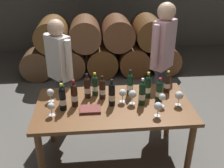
% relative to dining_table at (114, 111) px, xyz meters
% --- Properties ---
extents(ground_plane, '(14.00, 14.00, 0.00)m').
position_rel_dining_table_xyz_m(ground_plane, '(0.00, 0.00, -0.67)').
color(ground_plane, '#66635E').
extents(barrel_stack, '(3.12, 0.90, 1.15)m').
position_rel_dining_table_xyz_m(barrel_stack, '(0.00, 2.60, -0.13)').
color(barrel_stack, brown).
rests_on(barrel_stack, ground_plane).
extents(dining_table, '(1.70, 0.90, 0.76)m').
position_rel_dining_table_xyz_m(dining_table, '(0.00, 0.00, 0.00)').
color(dining_table, brown).
rests_on(dining_table, ground_plane).
extents(wine_bottle_0, '(0.07, 0.07, 0.31)m').
position_rel_dining_table_xyz_m(wine_bottle_0, '(0.21, 0.21, 0.23)').
color(wine_bottle_0, black).
rests_on(wine_bottle_0, dining_table).
extents(wine_bottle_1, '(0.07, 0.07, 0.31)m').
position_rel_dining_table_xyz_m(wine_bottle_1, '(-0.54, -0.06, 0.22)').
color(wine_bottle_1, black).
rests_on(wine_bottle_1, dining_table).
extents(wine_bottle_2, '(0.07, 0.07, 0.31)m').
position_rel_dining_table_xyz_m(wine_bottle_2, '(0.30, -0.02, 0.23)').
color(wine_bottle_2, black).
rests_on(wine_bottle_2, dining_table).
extents(wine_bottle_3, '(0.07, 0.07, 0.28)m').
position_rel_dining_table_xyz_m(wine_bottle_3, '(0.51, 0.04, 0.21)').
color(wine_bottle_3, black).
rests_on(wine_bottle_3, dining_table).
extents(wine_bottle_4, '(0.07, 0.07, 0.31)m').
position_rel_dining_table_xyz_m(wine_bottle_4, '(-0.42, 0.01, 0.22)').
color(wine_bottle_4, black).
rests_on(wine_bottle_4, dining_table).
extents(wine_bottle_5, '(0.07, 0.07, 0.31)m').
position_rel_dining_table_xyz_m(wine_bottle_5, '(-0.02, -0.01, 0.22)').
color(wine_bottle_5, black).
rests_on(wine_bottle_5, dining_table).
extents(wine_bottle_6, '(0.07, 0.07, 0.29)m').
position_rel_dining_table_xyz_m(wine_bottle_6, '(-0.55, 0.07, 0.22)').
color(wine_bottle_6, '#19381E').
rests_on(wine_bottle_6, dining_table).
extents(wine_bottle_7, '(0.07, 0.07, 0.30)m').
position_rel_dining_table_xyz_m(wine_bottle_7, '(-0.28, 0.18, 0.22)').
color(wine_bottle_7, black).
rests_on(wine_bottle_7, dining_table).
extents(wine_bottle_8, '(0.07, 0.07, 0.27)m').
position_rel_dining_table_xyz_m(wine_bottle_8, '(0.66, 0.24, 0.21)').
color(wine_bottle_8, black).
rests_on(wine_bottle_8, dining_table).
extents(wine_bottle_9, '(0.07, 0.07, 0.28)m').
position_rel_dining_table_xyz_m(wine_bottle_9, '(-0.11, 0.15, 0.21)').
color(wine_bottle_9, black).
rests_on(wine_bottle_9, dining_table).
extents(wine_bottle_10, '(0.07, 0.07, 0.31)m').
position_rel_dining_table_xyz_m(wine_bottle_10, '(0.40, 0.13, 0.23)').
color(wine_bottle_10, black).
rests_on(wine_bottle_10, dining_table).
extents(wine_bottle_11, '(0.07, 0.07, 0.28)m').
position_rel_dining_table_xyz_m(wine_bottle_11, '(-0.19, 0.23, 0.21)').
color(wine_bottle_11, '#19381E').
rests_on(wine_bottle_11, dining_table).
extents(wine_glass_0, '(0.08, 0.08, 0.15)m').
position_rel_dining_table_xyz_m(wine_glass_0, '(0.10, 0.05, 0.20)').
color(wine_glass_0, white).
rests_on(wine_glass_0, dining_table).
extents(wine_glass_1, '(0.08, 0.08, 0.15)m').
position_rel_dining_table_xyz_m(wine_glass_1, '(-0.69, 0.13, 0.20)').
color(wine_glass_1, white).
rests_on(wine_glass_1, dining_table).
extents(wine_glass_2, '(0.07, 0.07, 0.15)m').
position_rel_dining_table_xyz_m(wine_glass_2, '(-0.65, -0.16, 0.20)').
color(wine_glass_2, white).
rests_on(wine_glass_2, dining_table).
extents(wine_glass_3, '(0.08, 0.08, 0.15)m').
position_rel_dining_table_xyz_m(wine_glass_3, '(0.51, -0.08, 0.20)').
color(wine_glass_3, white).
rests_on(wine_glass_3, dining_table).
extents(wine_glass_4, '(0.09, 0.09, 0.16)m').
position_rel_dining_table_xyz_m(wine_glass_4, '(0.70, -0.07, 0.21)').
color(wine_glass_4, white).
rests_on(wine_glass_4, dining_table).
extents(wine_glass_5, '(0.09, 0.09, 0.16)m').
position_rel_dining_table_xyz_m(wine_glass_5, '(0.21, 0.00, 0.21)').
color(wine_glass_5, white).
rests_on(wine_glass_5, dining_table).
extents(wine_glass_6, '(0.08, 0.08, 0.16)m').
position_rel_dining_table_xyz_m(wine_glass_6, '(0.42, -0.26, 0.20)').
color(wine_glass_6, white).
rests_on(wine_glass_6, dining_table).
extents(tasting_notebook, '(0.22, 0.16, 0.03)m').
position_rel_dining_table_xyz_m(tasting_notebook, '(-0.26, -0.10, 0.11)').
color(tasting_notebook, brown).
rests_on(tasting_notebook, dining_table).
extents(sommelier_presenting, '(0.37, 0.38, 1.72)m').
position_rel_dining_table_xyz_m(sommelier_presenting, '(0.72, 0.75, 0.37)').
color(sommelier_presenting, '#383842').
rests_on(sommelier_presenting, ground_plane).
extents(taster_seated_left, '(0.35, 0.39, 1.54)m').
position_rel_dining_table_xyz_m(taster_seated_left, '(-0.64, 0.72, 0.25)').
color(taster_seated_left, '#383842').
rests_on(taster_seated_left, ground_plane).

